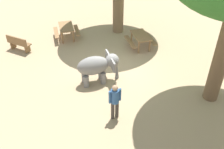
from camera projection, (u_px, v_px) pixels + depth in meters
ground_plane at (113, 71)px, 12.73m from camera, size 60.00×60.00×0.00m
elephant at (98, 66)px, 11.56m from camera, size 1.99×1.34×1.38m
person_handler at (115, 99)px, 9.62m from camera, size 0.51×0.32×1.62m
wooden_bench at (19, 43)px, 14.10m from camera, size 1.22×1.32×0.88m
picnic_table_near at (141, 38)px, 14.34m from camera, size 1.66×1.68×0.78m
picnic_table_far at (66, 29)px, 15.24m from camera, size 1.68×1.69×0.78m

